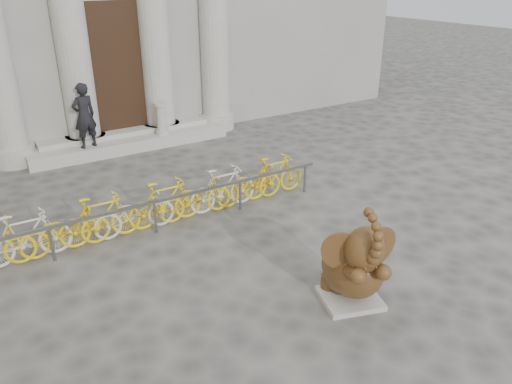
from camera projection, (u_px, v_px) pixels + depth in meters
ground at (331, 311)px, 8.00m from camera, size 80.00×80.00×0.00m
entrance_steps at (130, 142)px, 15.17m from camera, size 6.00×1.20×0.36m
elephant_statue at (354, 267)px, 7.95m from camera, size 1.24×1.47×1.86m
bike_rack at (149, 207)px, 10.34m from camera, size 8.11×0.53×1.00m
pedestrian at (84, 116)px, 13.83m from camera, size 0.75×0.58×1.83m
balustrade_post at (161, 120)px, 15.13m from camera, size 0.40×0.40×0.98m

